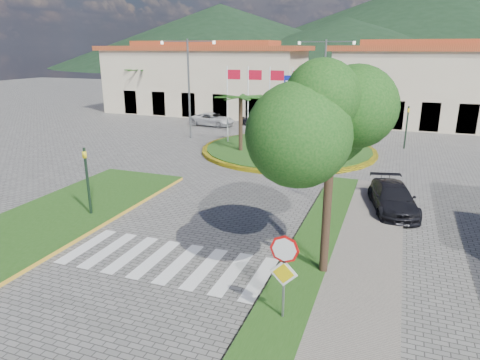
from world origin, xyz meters
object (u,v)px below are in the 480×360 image
(stop_sign, at_px, (284,265))
(car_dark_a, at_px, (257,120))
(car_side_right, at_px, (393,198))
(white_van, at_px, (212,119))
(deciduous_tree, at_px, (333,122))
(roundabout_island, at_px, (288,149))
(car_dark_b, at_px, (344,123))

(stop_sign, bearing_deg, car_dark_a, 109.52)
(car_side_right, bearing_deg, white_van, 120.80)
(deciduous_tree, xyz_separation_m, car_side_right, (2.00, 7.02, -4.53))
(roundabout_island, xyz_separation_m, car_side_right, (7.50, -9.98, 0.46))
(car_side_right, bearing_deg, deciduous_tree, -118.76)
(white_van, xyz_separation_m, car_dark_b, (12.34, 2.01, 0.03))
(white_van, bearing_deg, stop_sign, -146.30)
(roundabout_island, height_order, deciduous_tree, deciduous_tree)
(roundabout_island, bearing_deg, car_side_right, -53.10)
(stop_sign, distance_m, car_side_right, 10.45)
(stop_sign, distance_m, white_van, 31.61)
(stop_sign, bearing_deg, car_side_right, 75.50)
(car_dark_b, bearing_deg, car_side_right, -176.59)
(car_dark_b, height_order, car_side_right, car_dark_b)
(roundabout_island, xyz_separation_m, stop_sign, (4.90, -20.04, 1.61))
(car_dark_a, bearing_deg, car_side_right, -158.13)
(deciduous_tree, bearing_deg, car_dark_a, 112.62)
(roundabout_island, relative_size, car_dark_a, 4.09)
(white_van, relative_size, car_side_right, 1.01)
(roundabout_island, height_order, car_side_right, roundabout_island)
(car_dark_a, bearing_deg, car_dark_b, -101.01)
(deciduous_tree, bearing_deg, roundabout_island, 107.91)
(roundabout_island, relative_size, car_dark_b, 3.25)
(car_dark_a, relative_size, car_dark_b, 0.79)
(car_dark_b, relative_size, car_side_right, 0.89)
(stop_sign, relative_size, car_side_right, 0.60)
(car_dark_b, bearing_deg, car_dark_a, 80.57)
(deciduous_tree, relative_size, white_van, 1.53)
(stop_sign, bearing_deg, car_dark_b, 94.23)
(deciduous_tree, distance_m, car_dark_b, 27.53)
(white_van, height_order, car_side_right, car_side_right)
(roundabout_island, xyz_separation_m, car_dark_b, (2.67, 10.01, 0.47))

